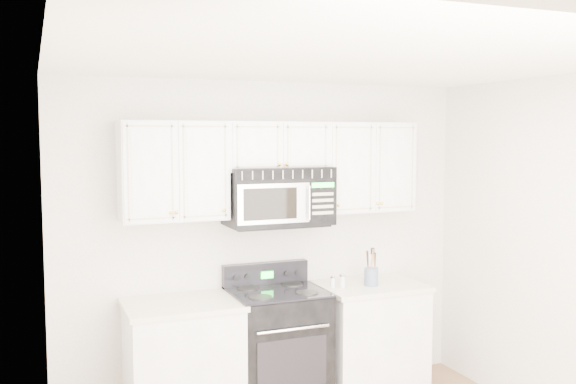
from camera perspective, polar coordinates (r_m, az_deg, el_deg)
room at (r=3.79m, az=7.40°, el=-8.09°), size 3.51×3.51×2.61m
base_cabinet_left at (r=5.07m, az=-9.33°, el=-15.02°), size 0.86×0.65×0.92m
base_cabinet_right at (r=5.62m, az=7.25°, el=-13.00°), size 0.86×0.65×0.92m
range at (r=5.26m, az=-0.99°, el=-13.54°), size 0.73×0.67×1.11m
upper_cabinets at (r=5.14m, az=-1.18°, el=2.50°), size 2.44×0.37×0.75m
microwave at (r=5.12m, az=-0.87°, el=-0.34°), size 0.84×0.47×0.46m
utensil_crock at (r=5.41m, az=7.41°, el=-7.41°), size 0.12×0.12×0.31m
shaker_salt at (r=5.31m, az=3.99°, el=-7.95°), size 0.04×0.04×0.09m
shaker_pepper at (r=5.30m, az=4.85°, el=-7.88°), size 0.05×0.05×0.11m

